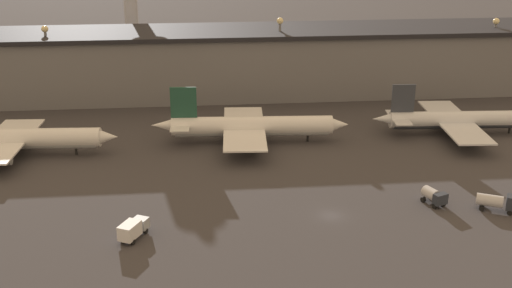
% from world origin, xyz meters
% --- Properties ---
extents(ground, '(600.00, 600.00, 0.00)m').
position_xyz_m(ground, '(0.00, 0.00, 0.00)').
color(ground, '#383538').
extents(terminal_building, '(210.05, 23.37, 18.35)m').
position_xyz_m(terminal_building, '(0.00, 77.65, 9.23)').
color(terminal_building, slate).
rests_on(terminal_building, ground).
extents(airplane_0, '(44.88, 27.98, 12.88)m').
position_xyz_m(airplane_0, '(-62.00, 34.62, 3.69)').
color(airplane_0, white).
rests_on(airplane_0, ground).
extents(airplane_1, '(44.66, 30.43, 13.06)m').
position_xyz_m(airplane_1, '(-10.77, 37.88, 3.72)').
color(airplane_1, white).
rests_on(airplane_1, ground).
extents(airplane_2, '(41.36, 32.13, 12.15)m').
position_xyz_m(airplane_2, '(38.38, 38.78, 3.39)').
color(airplane_2, silver).
rests_on(airplane_2, ground).
extents(service_vehicle_0, '(7.29, 5.15, 3.27)m').
position_xyz_m(service_vehicle_0, '(29.56, -0.97, 1.78)').
color(service_vehicle_0, '#282D38').
rests_on(service_vehicle_0, ground).
extents(service_vehicle_2, '(4.00, 5.15, 2.81)m').
position_xyz_m(service_vehicle_2, '(19.32, 2.75, 1.62)').
color(service_vehicle_2, '#282D38').
rests_on(service_vehicle_2, ground).
extents(service_vehicle_3, '(4.91, 6.61, 3.12)m').
position_xyz_m(service_vehicle_3, '(-33.47, -4.93, 1.75)').
color(service_vehicle_3, '#9EA3A8').
rests_on(service_vehicle_3, ground).
extents(lamp_post_0, '(1.80, 1.80, 20.93)m').
position_xyz_m(lamp_post_0, '(-61.55, 73.98, 13.63)').
color(lamp_post_0, slate).
rests_on(lamp_post_0, ground).
extents(lamp_post_1, '(1.80, 1.80, 22.03)m').
position_xyz_m(lamp_post_1, '(0.58, 73.98, 14.25)').
color(lamp_post_1, slate).
rests_on(lamp_post_1, ground).
extents(lamp_post_2, '(1.80, 1.80, 20.92)m').
position_xyz_m(lamp_post_2, '(61.42, 73.98, 13.63)').
color(lamp_post_2, slate).
rests_on(lamp_post_2, ground).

